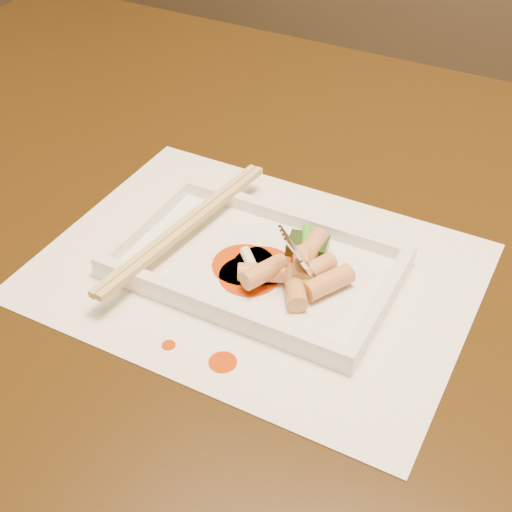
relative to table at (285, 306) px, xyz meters
The scene contains 25 objects.
table is the anchor object (origin of this frame).
placemat 0.12m from the table, 91.00° to the right, with size 0.40×0.30×0.00m, color white.
sauce_splatter_a 0.21m from the table, 81.00° to the right, with size 0.02×0.02×0.00m, color #BC3705.
sauce_splatter_b 0.21m from the table, 96.46° to the right, with size 0.01×0.01×0.00m, color #BC3705.
plate_base 0.13m from the table, 91.00° to the right, with size 0.26×0.16×0.01m, color white.
plate_rim_far 0.12m from the table, 99.41° to the left, with size 0.26×0.01×0.01m, color white.
plate_rim_near 0.18m from the table, 90.47° to the right, with size 0.26×0.01×0.01m, color white.
plate_rim_left 0.18m from the table, 151.86° to the right, with size 0.01×0.14×0.01m, color white.
plate_rim_right 0.18m from the table, 28.59° to the right, with size 0.01×0.14×0.01m, color white.
veg_piece 0.13m from the table, 38.54° to the right, with size 0.04×0.03×0.01m, color black.
scallion_white 0.15m from the table, 89.41° to the right, with size 0.01×0.01×0.04m, color #EAEACC.
scallion_green 0.14m from the table, 48.99° to the right, with size 0.01×0.01×0.09m, color #2F8D16.
chopstick_a 0.17m from the table, 141.17° to the right, with size 0.01×0.24×0.01m, color tan.
chopstick_b 0.16m from the table, 138.31° to the right, with size 0.01×0.24×0.01m, color tan.
fork 0.20m from the table, 35.42° to the right, with size 0.09×0.10×0.14m, color silver, non-canonical shape.
sauce_blob_0 0.14m from the table, 89.00° to the right, with size 0.06×0.06×0.00m, color #BC3705.
sauce_blob_1 0.13m from the table, 98.13° to the right, with size 0.06×0.06×0.00m, color #BC3705.
sauce_blob_2 0.13m from the table, 85.24° to the right, with size 0.06×0.06×0.00m, color #BC3705.
rice_cake_0 0.16m from the table, 43.71° to the right, with size 0.02×0.02×0.05m, color tan.
rice_cake_1 0.16m from the table, 60.83° to the right, with size 0.02×0.02×0.05m, color tan.
rice_cake_2 0.16m from the table, 77.84° to the right, with size 0.02×0.02×0.04m, color tan.
rice_cake_3 0.13m from the table, 40.90° to the right, with size 0.02×0.02×0.05m, color tan.
rice_cake_4 0.15m from the table, 80.23° to the right, with size 0.02×0.02×0.04m, color tan.
rice_cake_5 0.15m from the table, 55.83° to the right, with size 0.02×0.02×0.04m, color tan.
rice_cake_6 0.15m from the table, 46.18° to the right, with size 0.02×0.02×0.04m, color tan.
Camera 1 is at (0.24, -0.52, 1.20)m, focal length 50.00 mm.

